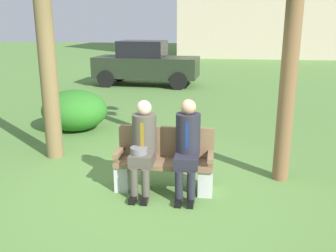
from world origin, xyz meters
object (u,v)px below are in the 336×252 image
(seated_man_right, at_px, (187,143))
(seated_man_left, at_px, (143,143))
(parked_car_near, at_px, (146,63))
(park_bench, at_px, (165,163))
(shrub_near_bench, at_px, (75,110))

(seated_man_right, bearing_deg, seated_man_left, -179.20)
(parked_car_near, bearing_deg, park_bench, -77.24)
(seated_man_right, xyz_separation_m, shrub_near_bench, (-2.77, 2.89, -0.29))
(seated_man_right, height_order, parked_car_near, parked_car_near)
(seated_man_left, relative_size, shrub_near_bench, 0.90)
(park_bench, relative_size, parked_car_near, 0.35)
(park_bench, height_order, seated_man_left, seated_man_left)
(seated_man_right, bearing_deg, park_bench, 160.87)
(seated_man_left, xyz_separation_m, seated_man_right, (0.61, 0.01, 0.02))
(park_bench, relative_size, seated_man_right, 1.03)
(park_bench, xyz_separation_m, shrub_near_bench, (-2.44, 2.77, 0.06))
(seated_man_right, xyz_separation_m, parked_car_near, (-2.39, 9.19, 0.09))
(seated_man_left, bearing_deg, shrub_near_bench, 126.62)
(parked_car_near, bearing_deg, shrub_near_bench, -93.44)
(seated_man_right, height_order, shrub_near_bench, seated_man_right)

